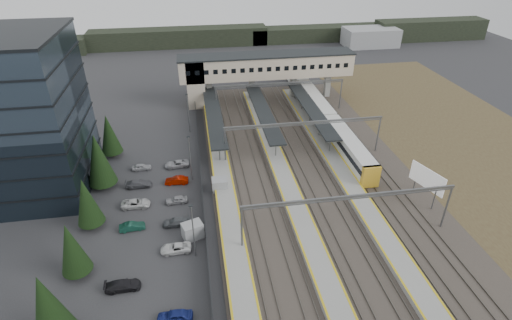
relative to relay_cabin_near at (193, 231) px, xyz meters
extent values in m
plane|color=#2B2B2D|center=(8.23, 4.36, -1.11)|extent=(220.00, 220.00, 0.00)
cube|color=black|center=(-27.77, 16.36, 2.32)|extent=(24.30, 18.30, 0.25)
cube|color=black|center=(-27.77, 16.36, 5.75)|extent=(24.30, 18.30, 0.25)
cone|color=black|center=(-13.77, -13.64, 3.99)|extent=(4.26, 4.26, 8.20)
cylinder|color=black|center=(-13.77, -4.64, -0.51)|extent=(0.44, 0.44, 1.20)
cone|color=black|center=(-13.77, -4.64, 3.29)|extent=(3.54, 3.54, 6.80)
cylinder|color=black|center=(-13.77, 4.36, -0.51)|extent=(0.44, 0.44, 1.20)
cone|color=black|center=(-13.77, 4.36, 3.39)|extent=(3.64, 3.64, 7.00)
cylinder|color=black|center=(-13.77, 14.36, -0.51)|extent=(0.44, 0.44, 1.20)
cone|color=black|center=(-13.77, 14.36, 4.14)|extent=(4.42, 4.42, 8.50)
cylinder|color=black|center=(-13.77, 24.36, -0.51)|extent=(0.44, 0.44, 1.20)
cone|color=black|center=(-13.77, 24.36, 3.49)|extent=(3.74, 3.74, 7.20)
imported|color=black|center=(-8.27, -7.74, -0.52)|extent=(4.14, 1.82, 1.18)
imported|color=#144234|center=(-8.27, 2.86, -0.54)|extent=(3.58, 1.55, 1.15)
imported|color=silver|center=(-8.27, 8.16, -0.52)|extent=(4.29, 2.08, 1.18)
imported|color=#4F5055|center=(-8.27, 13.46, -0.50)|extent=(4.17, 1.70, 1.21)
imported|color=#A7A7AC|center=(-8.27, 18.76, -0.56)|extent=(3.26, 1.33, 1.11)
imported|color=navy|center=(-2.27, -13.04, -0.46)|extent=(3.89, 1.77, 1.30)
imported|color=white|center=(-2.27, -2.44, -0.56)|extent=(4.00, 1.87, 1.11)
imported|color=#54585C|center=(-2.27, 2.86, -0.54)|extent=(3.94, 1.70, 1.13)
imported|color=#96969A|center=(-2.27, 8.16, -0.54)|extent=(3.39, 1.52, 1.13)
imported|color=#901100|center=(-2.27, 13.46, -0.49)|extent=(3.85, 1.64, 1.24)
imported|color=#A8A7AC|center=(-2.27, 18.76, -0.53)|extent=(4.25, 2.13, 1.16)
cylinder|color=slate|center=(0.23, -3.64, 2.89)|extent=(0.16, 0.16, 8.00)
cube|color=black|center=(0.23, -3.64, 6.89)|extent=(0.50, 0.25, 0.15)
cylinder|color=slate|center=(0.23, 14.36, 2.89)|extent=(0.16, 0.16, 8.00)
cube|color=black|center=(0.23, 14.36, 6.89)|extent=(0.50, 0.25, 0.15)
cylinder|color=slate|center=(0.23, 32.36, 2.89)|extent=(0.16, 0.16, 8.00)
cube|color=black|center=(0.23, 32.36, 6.89)|extent=(0.50, 0.25, 0.15)
cube|color=#26282B|center=(1.73, 9.36, -0.11)|extent=(0.08, 90.00, 2.00)
cube|color=#939597|center=(0.00, 0.00, 0.00)|extent=(3.15, 2.72, 2.22)
cube|color=#939597|center=(4.52, 10.23, 0.00)|extent=(2.45, 2.05, 2.21)
cube|color=#372F2A|center=(20.23, 9.36, -1.01)|extent=(34.00, 90.00, 0.20)
cube|color=#59544C|center=(7.51, 9.36, -0.83)|extent=(0.08, 90.00, 0.14)
cube|color=#59544C|center=(8.95, 9.36, -0.83)|extent=(0.08, 90.00, 0.14)
cube|color=#59544C|center=(11.51, 9.36, -0.83)|extent=(0.08, 90.00, 0.14)
cube|color=#59544C|center=(12.95, 9.36, -0.83)|extent=(0.08, 90.00, 0.14)
cube|color=#59544C|center=(17.51, 9.36, -0.83)|extent=(0.08, 90.00, 0.14)
cube|color=#59544C|center=(18.95, 9.36, -0.83)|extent=(0.08, 90.00, 0.14)
cube|color=#59544C|center=(21.51, 9.36, -0.83)|extent=(0.08, 90.00, 0.14)
cube|color=#59544C|center=(22.95, 9.36, -0.83)|extent=(0.08, 90.00, 0.14)
cube|color=#59544C|center=(27.51, 9.36, -0.83)|extent=(0.08, 90.00, 0.14)
cube|color=#59544C|center=(28.95, 9.36, -0.83)|extent=(0.08, 90.00, 0.14)
cube|color=#59544C|center=(31.51, 9.36, -0.83)|extent=(0.08, 90.00, 0.14)
cube|color=#59544C|center=(32.95, 9.36, -0.83)|extent=(0.08, 90.00, 0.14)
cube|color=#9B9B95|center=(5.23, 9.36, -0.66)|extent=(3.20, 82.00, 0.90)
cube|color=gold|center=(3.78, 9.36, -0.20)|extent=(0.25, 82.00, 0.02)
cube|color=gold|center=(6.68, 9.36, -0.20)|extent=(0.25, 82.00, 0.02)
cube|color=#9B9B95|center=(15.23, 9.36, -0.66)|extent=(3.20, 82.00, 0.90)
cube|color=gold|center=(13.78, 9.36, -0.20)|extent=(0.25, 82.00, 0.02)
cube|color=gold|center=(16.68, 9.36, -0.20)|extent=(0.25, 82.00, 0.02)
cube|color=#9B9B95|center=(25.23, 9.36, -0.66)|extent=(3.20, 82.00, 0.90)
cube|color=gold|center=(23.78, 9.36, -0.20)|extent=(0.25, 82.00, 0.02)
cube|color=gold|center=(26.68, 9.36, -0.20)|extent=(0.25, 82.00, 0.02)
cube|color=black|center=(5.23, 31.36, 2.89)|extent=(3.00, 30.00, 0.25)
cube|color=slate|center=(5.23, 31.36, 2.74)|extent=(3.10, 30.00, 0.12)
cylinder|color=slate|center=(5.23, 18.36, 1.29)|extent=(0.20, 0.20, 3.10)
cylinder|color=slate|center=(5.23, 24.86, 1.29)|extent=(0.20, 0.20, 3.10)
cylinder|color=slate|center=(5.23, 31.36, 1.29)|extent=(0.20, 0.20, 3.10)
cylinder|color=slate|center=(5.23, 37.86, 1.29)|extent=(0.20, 0.20, 3.10)
cylinder|color=slate|center=(5.23, 44.36, 1.29)|extent=(0.20, 0.20, 3.10)
cube|color=black|center=(15.23, 31.36, 2.89)|extent=(3.00, 30.00, 0.25)
cube|color=slate|center=(15.23, 31.36, 2.74)|extent=(3.10, 30.00, 0.12)
cylinder|color=slate|center=(15.23, 18.36, 1.29)|extent=(0.20, 0.20, 3.10)
cylinder|color=slate|center=(15.23, 24.86, 1.29)|extent=(0.20, 0.20, 3.10)
cylinder|color=slate|center=(15.23, 31.36, 1.29)|extent=(0.20, 0.20, 3.10)
cylinder|color=slate|center=(15.23, 37.86, 1.29)|extent=(0.20, 0.20, 3.10)
cylinder|color=slate|center=(15.23, 44.36, 1.29)|extent=(0.20, 0.20, 3.10)
cube|color=black|center=(25.23, 31.36, 2.89)|extent=(3.00, 30.00, 0.25)
cube|color=slate|center=(25.23, 31.36, 2.74)|extent=(3.10, 30.00, 0.12)
cylinder|color=slate|center=(25.23, 18.36, 1.29)|extent=(0.20, 0.20, 3.10)
cylinder|color=slate|center=(25.23, 24.86, 1.29)|extent=(0.20, 0.20, 3.10)
cylinder|color=slate|center=(25.23, 31.36, 1.29)|extent=(0.20, 0.20, 3.10)
cylinder|color=slate|center=(25.23, 37.86, 1.29)|extent=(0.20, 0.20, 3.10)
cylinder|color=slate|center=(25.23, 44.36, 1.29)|extent=(0.20, 0.20, 3.10)
cube|color=beige|center=(18.73, 46.36, 7.39)|extent=(40.00, 6.00, 5.00)
cube|color=black|center=(18.73, 46.36, 9.94)|extent=(40.40, 6.40, 0.30)
cube|color=beige|center=(2.23, 46.36, 4.39)|extent=(4.00, 6.00, 11.00)
cube|color=black|center=(0.73, 43.34, 7.49)|extent=(1.00, 0.06, 1.00)
cube|color=black|center=(2.73, 43.34, 7.49)|extent=(1.00, 0.06, 1.00)
cube|color=black|center=(4.73, 43.34, 7.49)|extent=(1.00, 0.06, 1.00)
cube|color=black|center=(6.73, 43.34, 7.49)|extent=(1.00, 0.06, 1.00)
cube|color=black|center=(8.73, 43.34, 7.49)|extent=(1.00, 0.06, 1.00)
cube|color=black|center=(10.73, 43.34, 7.49)|extent=(1.00, 0.06, 1.00)
cube|color=black|center=(12.73, 43.34, 7.49)|extent=(1.00, 0.06, 1.00)
cube|color=black|center=(14.73, 43.34, 7.49)|extent=(1.00, 0.06, 1.00)
cube|color=black|center=(16.73, 43.34, 7.49)|extent=(1.00, 0.06, 1.00)
cube|color=black|center=(18.73, 43.34, 7.49)|extent=(1.00, 0.06, 1.00)
cube|color=black|center=(20.73, 43.34, 7.49)|extent=(1.00, 0.06, 1.00)
cube|color=black|center=(22.73, 43.34, 7.49)|extent=(1.00, 0.06, 1.00)
cube|color=black|center=(24.73, 43.34, 7.49)|extent=(1.00, 0.06, 1.00)
cube|color=black|center=(26.73, 43.34, 7.49)|extent=(1.00, 0.06, 1.00)
cube|color=black|center=(28.73, 43.34, 7.49)|extent=(1.00, 0.06, 1.00)
cube|color=black|center=(30.73, 43.34, 7.49)|extent=(1.00, 0.06, 1.00)
cube|color=black|center=(32.73, 43.34, 7.49)|extent=(1.00, 0.06, 1.00)
cube|color=black|center=(34.73, 43.34, 7.49)|extent=(1.00, 0.06, 1.00)
cube|color=black|center=(36.73, 43.34, 7.49)|extent=(1.00, 0.06, 1.00)
cube|color=#9B9B95|center=(3.73, 46.36, 1.89)|extent=(1.20, 1.60, 6.00)
cube|color=#9B9B95|center=(5.23, 46.36, 1.89)|extent=(1.20, 1.60, 6.00)
cube|color=#9B9B95|center=(15.23, 46.36, 1.89)|extent=(1.20, 1.60, 6.00)
cube|color=#9B9B95|center=(25.23, 46.36, 1.89)|extent=(1.20, 1.60, 6.00)
cube|color=#9B9B95|center=(33.73, 46.36, 1.89)|extent=(1.20, 1.60, 6.00)
cylinder|color=slate|center=(6.23, -3.64, 2.39)|extent=(0.28, 0.28, 7.00)
cylinder|color=slate|center=(34.23, -3.64, 2.39)|extent=(0.28, 0.28, 7.00)
cube|color=slate|center=(20.23, -3.64, 5.89)|extent=(28.40, 0.25, 0.35)
cube|color=slate|center=(20.23, -3.64, 5.49)|extent=(28.40, 0.12, 0.12)
cylinder|color=slate|center=(6.23, 18.36, 2.39)|extent=(0.28, 0.28, 7.00)
cylinder|color=slate|center=(34.23, 18.36, 2.39)|extent=(0.28, 0.28, 7.00)
cube|color=slate|center=(20.23, 18.36, 5.89)|extent=(28.40, 0.25, 0.35)
cube|color=slate|center=(20.23, 18.36, 5.49)|extent=(28.40, 0.12, 0.12)
cylinder|color=slate|center=(6.23, 38.36, 2.39)|extent=(0.28, 0.28, 7.00)
cylinder|color=slate|center=(34.23, 38.36, 2.39)|extent=(0.28, 0.28, 7.00)
cube|color=slate|center=(20.23, 38.36, 5.89)|extent=(28.40, 0.25, 0.35)
cube|color=slate|center=(20.23, 38.36, 5.49)|extent=(28.40, 0.12, 0.12)
cube|color=silver|center=(28.23, 17.08, 1.04)|extent=(2.87, 19.91, 3.69)
cube|color=black|center=(28.23, 17.08, 1.46)|extent=(2.93, 19.31, 0.92)
cube|color=slate|center=(28.23, 17.08, -0.54)|extent=(2.46, 18.51, 0.51)
cube|color=silver|center=(28.23, 37.59, 1.04)|extent=(2.87, 19.91, 3.69)
cube|color=black|center=(28.23, 37.59, 1.46)|extent=(2.93, 19.31, 0.92)
cube|color=slate|center=(28.23, 37.59, -0.54)|extent=(2.46, 18.51, 0.51)
cube|color=silver|center=(28.23, 58.11, 1.04)|extent=(2.87, 19.91, 3.69)
cube|color=black|center=(28.23, 58.11, 1.46)|extent=(2.93, 19.31, 0.92)
cube|color=slate|center=(28.23, 58.11, -0.54)|extent=(2.46, 18.51, 0.51)
cube|color=gold|center=(28.23, 7.22, 1.04)|extent=(2.89, 0.90, 3.69)
cylinder|color=slate|center=(35.09, 0.25, 0.58)|extent=(0.20, 0.20, 3.38)
cylinder|color=slate|center=(35.09, 5.58, 0.58)|extent=(0.20, 0.20, 3.38)
cube|color=silver|center=(35.09, 2.92, 2.76)|extent=(2.12, 6.07, 3.17)
cube|color=#473722|center=(53.23, 9.36, -1.08)|extent=(34.00, 120.00, 0.06)
cube|color=black|center=(-1.77, 99.36, 1.89)|extent=(60.00, 8.00, 6.00)
cube|color=black|center=(48.23, 99.36, 1.39)|extent=(50.00, 8.00, 5.00)
cube|color=black|center=(88.23, 94.36, 2.39)|extent=(40.00, 8.00, 7.00)
cube|color=black|center=(-46.77, 96.36, 1.39)|extent=(30.00, 8.00, 5.00)
cube|color=#939597|center=(63.23, 89.36, 1.89)|extent=(18.00, 10.00, 6.00)
camera|label=1|loc=(1.76, -42.09, 35.57)|focal=28.00mm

